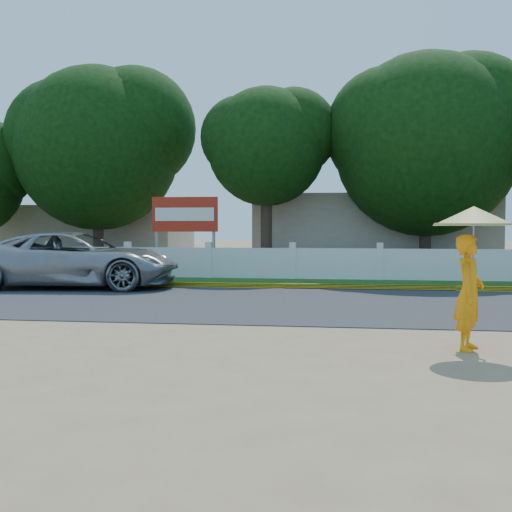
{
  "coord_description": "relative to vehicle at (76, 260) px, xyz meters",
  "views": [
    {
      "loc": [
        1.85,
        -11.13,
        1.99
      ],
      "look_at": [
        0.0,
        2.0,
        1.3
      ],
      "focal_mm": 45.0,
      "sensor_mm": 36.0,
      "label": 1
    }
  ],
  "objects": [
    {
      "name": "billboard",
      "position": [
        2.15,
        4.91,
        1.28
      ],
      "size": [
        2.5,
        0.13,
        2.95
      ],
      "color": "gray",
      "rests_on": "ground"
    },
    {
      "name": "building_near",
      "position": [
        9.3,
        10.62,
        0.74
      ],
      "size": [
        10.0,
        6.0,
        3.2
      ],
      "primitive_type": "cube",
      "color": "#B7AD99",
      "rests_on": "ground"
    },
    {
      "name": "fence",
      "position": [
        6.3,
        3.82,
        -0.31
      ],
      "size": [
        40.0,
        0.1,
        1.1
      ],
      "primitive_type": "cube",
      "color": "silver",
      "rests_on": "ground"
    },
    {
      "name": "road",
      "position": [
        6.3,
        -2.88,
        -0.85
      ],
      "size": [
        60.0,
        7.0,
        0.02
      ],
      "primitive_type": "cube",
      "color": "#38383A",
      "rests_on": "ground"
    },
    {
      "name": "building_far",
      "position": [
        -3.7,
        11.62,
        0.54
      ],
      "size": [
        8.0,
        5.0,
        2.8
      ],
      "primitive_type": "cube",
      "color": "#B7AD99",
      "rests_on": "ground"
    },
    {
      "name": "monk_with_parasol",
      "position": [
        10.07,
        -8.22,
        0.6
      ],
      "size": [
        1.23,
        1.23,
        2.25
      ],
      "color": "orange",
      "rests_on": "ground"
    },
    {
      "name": "ground",
      "position": [
        6.3,
        -7.38,
        -0.86
      ],
      "size": [
        120.0,
        120.0,
        0.0
      ],
      "primitive_type": "plane",
      "color": "#9E8460",
      "rests_on": "ground"
    },
    {
      "name": "curb",
      "position": [
        6.3,
        0.67,
        -0.78
      ],
      "size": [
        40.0,
        0.18,
        0.16
      ],
      "primitive_type": "cube",
      "color": "yellow",
      "rests_on": "ground"
    },
    {
      "name": "vehicle",
      "position": [
        0.0,
        0.0,
        0.0
      ],
      "size": [
        6.43,
        3.43,
        1.72
      ],
      "primitive_type": "imported",
      "rotation": [
        0.0,
        0.0,
        1.67
      ],
      "color": "#93969A",
      "rests_on": "ground"
    },
    {
      "name": "grass_verge",
      "position": [
        6.3,
        2.37,
        -0.84
      ],
      "size": [
        60.0,
        3.5,
        0.03
      ],
      "primitive_type": "cube",
      "color": "#2D601E",
      "rests_on": "ground"
    },
    {
      "name": "tree_row",
      "position": [
        7.99,
        6.85,
        4.16
      ],
      "size": [
        33.58,
        7.81,
        8.96
      ],
      "color": "#473828",
      "rests_on": "ground"
    }
  ]
}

